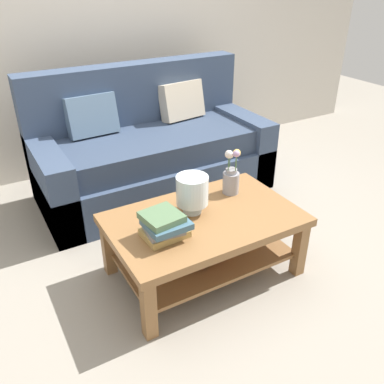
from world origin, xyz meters
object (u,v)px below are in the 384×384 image
coffee_table (204,232)px  flower_pitcher (231,176)px  couch (151,152)px  book_stack_main (164,226)px  glass_hurricane_vase (192,191)px

coffee_table → flower_pitcher: size_ratio=3.67×
couch → book_stack_main: (-0.50, -1.27, 0.14)m
couch → flower_pitcher: (0.12, -1.03, 0.18)m
coffee_table → book_stack_main: size_ratio=4.60×
book_stack_main → glass_hurricane_vase: glass_hurricane_vase is taller
coffee_table → couch: bearing=80.8°
coffee_table → glass_hurricane_vase: size_ratio=4.77×
glass_hurricane_vase → flower_pitcher: 0.36m
book_stack_main → flower_pitcher: (0.62, 0.24, 0.05)m
glass_hurricane_vase → book_stack_main: bearing=-149.9°
coffee_table → glass_hurricane_vase: (-0.04, 0.09, 0.26)m
book_stack_main → flower_pitcher: flower_pitcher is taller
couch → flower_pitcher: bearing=-83.4°
coffee_table → flower_pitcher: 0.43m
glass_hurricane_vase → coffee_table: bearing=-67.4°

